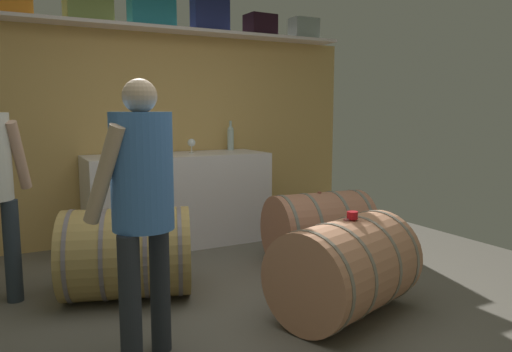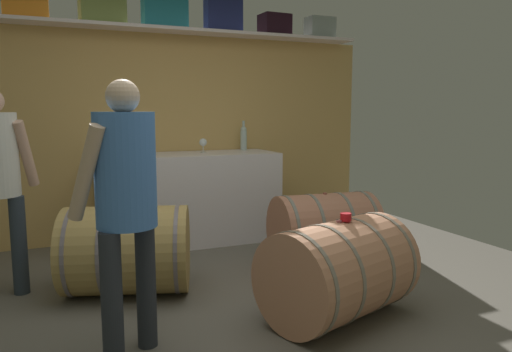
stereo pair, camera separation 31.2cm
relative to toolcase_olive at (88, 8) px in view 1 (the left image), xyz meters
The scene contains 17 objects.
ground_plane 2.91m from the toolcase_olive, 70.46° to the right, with size 5.88×8.05×0.02m, color #5E594F.
back_wall_panel 1.37m from the toolcase_olive, 14.21° to the left, with size 4.68×0.10×2.14m, color tan.
high_shelf_board 0.61m from the toolcase_olive, ahead, with size 4.30×0.40×0.03m, color silver.
toolcase_olive is the anchor object (origin of this frame).
toolcase_teal 0.60m from the toolcase_olive, ahead, with size 0.43×0.28×0.30m, color #1D7286.
toolcase_navy 1.23m from the toolcase_olive, ahead, with size 0.38×0.19×0.33m, color navy.
toolcase_black 1.83m from the toolcase_olive, ahead, with size 0.32×0.25×0.23m, color black.
toolcase_grey 2.41m from the toolcase_olive, ahead, with size 0.31×0.21×0.24m, color gray.
work_cabinet 2.01m from the toolcase_olive, 17.67° to the right, with size 1.80×0.66×0.92m, color white.
wine_bottle_clear 1.90m from the toolcase_olive, ahead, with size 0.07×0.07×0.32m.
wine_bottle_green 1.36m from the toolcase_olive, 56.20° to the right, with size 0.07×0.07×0.31m.
wine_glass 1.60m from the toolcase_olive, 10.46° to the right, with size 0.08×0.08×0.15m.
wine_barrel_near 3.35m from the toolcase_olive, 64.76° to the right, with size 1.09×0.90×0.65m.
wine_barrel_far 2.95m from the toolcase_olive, 41.44° to the right, with size 0.91×0.70×0.64m.
wine_barrel_flank 2.45m from the toolcase_olive, 91.58° to the right, with size 1.04×0.89×0.66m.
tasting_cup 3.17m from the toolcase_olive, 63.83° to the right, with size 0.07×0.07×0.05m, color red.
winemaker_pouring 2.79m from the toolcase_olive, 93.94° to the right, with size 0.47×0.44×1.51m.
Camera 1 is at (-1.38, -2.60, 1.35)m, focal length 33.91 mm.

